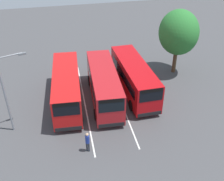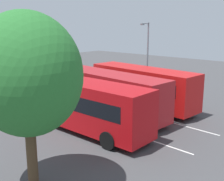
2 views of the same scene
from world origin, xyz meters
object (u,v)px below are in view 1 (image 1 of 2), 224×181
(depot_tree, at_px, (179,33))
(pedestrian, at_px, (87,141))
(bus_far_left, at_px, (67,87))
(street_lamp, at_px, (7,90))
(bus_center_right, at_px, (134,77))
(bus_center_left, at_px, (104,84))

(depot_tree, bearing_deg, pedestrian, -49.06)
(bus_far_left, relative_size, pedestrian, 5.34)
(street_lamp, relative_size, depot_tree, 0.93)
(bus_far_left, distance_m, pedestrian, 6.99)
(bus_far_left, xyz_separation_m, bus_center_right, (-0.31, 6.76, 0.00))
(bus_center_left, bearing_deg, pedestrian, -17.89)
(bus_center_right, height_order, pedestrian, bus_center_right)
(bus_center_left, distance_m, bus_center_right, 3.32)
(street_lamp, bearing_deg, bus_center_left, -1.09)
(pedestrian, xyz_separation_m, street_lamp, (-4.03, -5.52, 2.86))
(bus_center_right, bearing_deg, depot_tree, 117.35)
(pedestrian, bearing_deg, bus_center_right, -15.27)
(bus_far_left, xyz_separation_m, depot_tree, (-3.38, 12.67, 3.02))
(bus_center_right, bearing_deg, pedestrian, -39.59)
(bus_center_left, relative_size, depot_tree, 1.31)
(bus_far_left, height_order, bus_center_left, same)
(pedestrian, relative_size, depot_tree, 0.25)
(bus_far_left, height_order, street_lamp, street_lamp)
(street_lamp, bearing_deg, pedestrian, -54.23)
(bus_center_right, distance_m, pedestrian, 9.37)
(bus_center_left, height_order, bus_center_right, same)
(bus_center_right, xyz_separation_m, street_lamp, (3.18, -11.46, 2.15))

